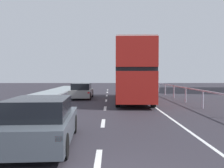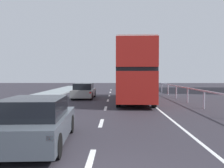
% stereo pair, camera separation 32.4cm
% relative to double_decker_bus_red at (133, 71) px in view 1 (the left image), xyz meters
% --- Properties ---
extents(lane_paint_markings, '(3.33, 46.00, 0.01)m').
position_rel_double_decker_bus_red_xyz_m(lane_paint_markings, '(-0.05, -6.48, -2.35)').
color(lane_paint_markings, silver).
rests_on(lane_paint_markings, ground).
extents(bridge_side_railing, '(0.10, 42.00, 1.13)m').
position_rel_double_decker_bus_red_xyz_m(bridge_side_railing, '(3.90, -6.30, -1.44)').
color(bridge_side_railing, '#B1AEC0').
rests_on(bridge_side_railing, ground).
extents(double_decker_bus_red, '(2.99, 11.13, 4.40)m').
position_rel_double_decker_bus_red_xyz_m(double_decker_bus_red, '(0.00, 0.00, 0.00)').
color(double_decker_bus_red, '#B21F18').
rests_on(double_decker_bus_red, ground).
extents(hatchback_car_near, '(2.08, 4.31, 1.40)m').
position_rel_double_decker_bus_red_xyz_m(hatchback_car_near, '(-3.88, -12.54, -1.68)').
color(hatchback_car_near, '#485058').
rests_on(hatchback_car_near, ground).
extents(sedan_car_ahead, '(1.80, 4.36, 1.34)m').
position_rel_double_decker_bus_red_xyz_m(sedan_car_ahead, '(-4.30, 2.24, -1.71)').
color(sedan_car_ahead, gray).
rests_on(sedan_car_ahead, ground).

